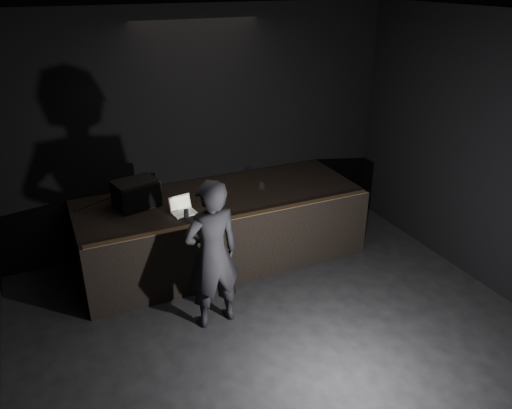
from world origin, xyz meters
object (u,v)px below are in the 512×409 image
Objects in this scene: stage_monitor at (136,194)px; person at (212,255)px; beer_can at (186,215)px; stage_riser at (222,228)px; laptop at (183,208)px.

stage_monitor is 0.34× the size of person.
stage_monitor reaches higher than beer_can.
stage_riser is 2.15× the size of person.
laptop is (0.50, -0.42, -0.13)m from stage_monitor.
person reaches higher than laptop.
laptop is 1.09m from person.
beer_can is at bearing -104.26° from laptop.
stage_monitor is 0.84m from beer_can.
person is (0.52, -1.50, -0.26)m from stage_monitor.
person is (-0.62, -1.35, 0.43)m from stage_riser.
person is (0.02, -1.08, -0.12)m from laptop.
person is at bearing -84.39° from stage_monitor.
laptop is at bearing -53.71° from stage_monitor.
beer_can is 0.08× the size of person.
stage_riser is 26.37× the size of beer_can.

